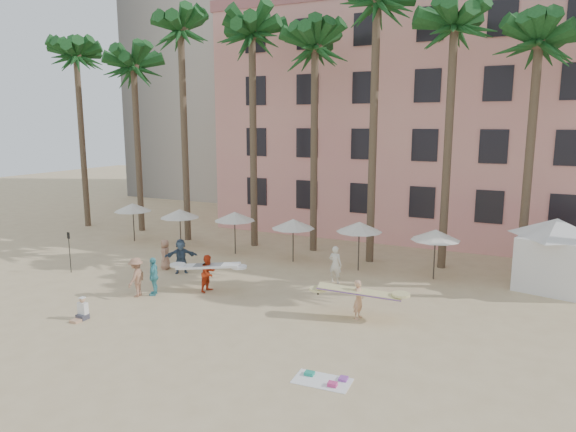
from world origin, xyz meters
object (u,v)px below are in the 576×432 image
Objects in this scene: cabana at (555,248)px; carrier_white at (208,272)px; pink_hotel at (473,122)px; carrier_yellow at (359,296)px.

cabana reaches higher than carrier_white.
carrier_yellow is (-1.81, -20.28, -7.05)m from pink_hotel.
pink_hotel reaches higher than carrier_white.
cabana reaches higher than carrier_yellow.
pink_hotel is 21.55m from carrier_yellow.
carrier_yellow is at bearing -133.15° from cabana.
cabana is 1.74× the size of carrier_white.
pink_hotel is 10.12× the size of carrier_yellow.
carrier_yellow is (-7.28, -7.77, -1.11)m from cabana.
carrier_yellow is at bearing -95.09° from pink_hotel.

